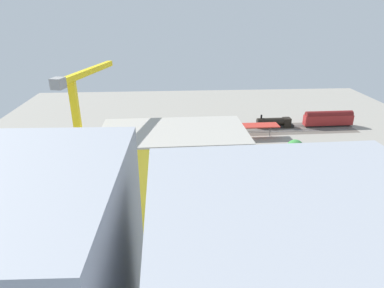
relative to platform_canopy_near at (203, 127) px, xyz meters
name	(u,v)px	position (x,y,z in m)	size (l,w,h in m)	color
ground_plane	(223,156)	(-4.73, 15.79, -4.30)	(177.13, 177.13, 0.00)	gray
rail_bed	(213,131)	(-4.73, -7.34, -4.30)	(110.70, 13.09, 0.01)	#5B544C
street_asphalt	(224,161)	(-4.73, 19.42, -4.30)	(110.70, 9.00, 0.01)	#2D2D33
track_rails	(213,130)	(-4.73, -7.34, -4.12)	(110.69, 8.77, 0.12)	#9E9EA8
platform_canopy_near	(203,127)	(0.00, 0.00, 0.00)	(54.88, 6.24, 4.53)	#B73328
locomotive	(275,123)	(-29.52, -9.88, -2.41)	(14.72, 3.19, 5.24)	black
passenger_coach	(328,118)	(-50.73, -9.88, -1.01)	(19.60, 3.28, 6.23)	black
parked_car_0	(262,154)	(-17.26, 16.32, -3.58)	(4.79, 1.86, 1.62)	black
parked_car_1	(236,155)	(-9.02, 16.37, -3.55)	(4.22, 1.82, 1.69)	black
parked_car_2	(213,154)	(-1.64, 15.62, -3.58)	(4.57, 1.76, 1.60)	black
parked_car_3	(188,155)	(6.38, 15.80, -3.56)	(4.54, 2.09, 1.63)	black
parked_car_4	(163,156)	(14.24, 15.95, -3.54)	(4.54, 2.07, 1.72)	black
parked_car_5	(140,156)	(21.33, 15.89, -3.48)	(4.22, 1.86, 1.84)	black
construction_building	(174,173)	(10.84, 44.56, 5.48)	(30.23, 16.79, 19.55)	yellow
construction_roof_slab	(173,131)	(10.84, 44.56, 15.45)	(30.83, 17.39, 0.40)	#ADA89E
tower_crane	(83,134)	(30.03, 42.81, 14.60)	(7.43, 24.20, 32.13)	gray
box_truck_0	(169,176)	(12.35, 31.01, -2.60)	(10.14, 2.57, 3.48)	black
box_truck_1	(174,174)	(10.93, 29.40, -2.73)	(8.85, 2.69, 3.13)	black
street_tree_0	(95,155)	(32.89, 24.21, 1.28)	(5.03, 5.03, 8.11)	brown
street_tree_1	(295,148)	(-24.75, 23.63, 1.39)	(5.10, 5.10, 8.26)	brown
street_tree_2	(182,151)	(8.35, 23.82, 1.66)	(6.04, 6.04, 8.99)	brown
street_tree_3	(306,153)	(-28.01, 24.17, 0.00)	(4.54, 4.54, 6.60)	brown
traffic_light	(265,153)	(-15.81, 24.06, 0.35)	(0.50, 0.36, 7.05)	#333333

